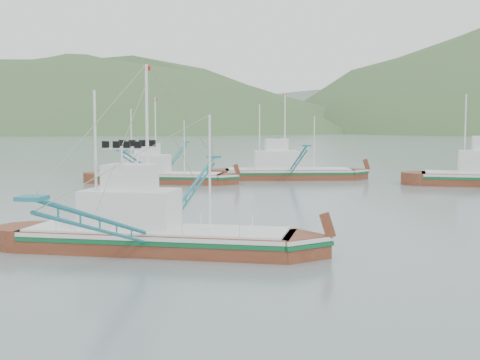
# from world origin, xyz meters

# --- Properties ---
(ground) EXTENTS (1200.00, 1200.00, 0.00)m
(ground) POSITION_xyz_m (0.00, 0.00, 0.00)
(ground) COLOR slate
(ground) RESTS_ON ground
(main_boat) EXTENTS (14.32, 25.91, 10.49)m
(main_boat) POSITION_xyz_m (-3.22, -1.20, 1.50)
(main_boat) COLOR #622914
(main_boat) RESTS_ON ground
(bg_boat_far) EXTENTS (15.37, 26.42, 10.89)m
(bg_boat_far) POSITION_xyz_m (-1.89, 43.42, 2.00)
(bg_boat_far) COLOR #622914
(bg_boat_far) RESTS_ON ground
(bg_boat_left) EXTENTS (13.96, 25.05, 10.13)m
(bg_boat_left) POSITION_xyz_m (-15.21, 35.69, 1.39)
(bg_boat_left) COLOR #622914
(bg_boat_left) RESTS_ON ground
(headland_left) EXTENTS (448.00, 308.00, 210.00)m
(headland_left) POSITION_xyz_m (-180.00, 360.00, 0.00)
(headland_left) COLOR #3B5A2E
(headland_left) RESTS_ON ground
(ridge_distant) EXTENTS (960.00, 400.00, 240.00)m
(ridge_distant) POSITION_xyz_m (30.00, 560.00, 0.00)
(ridge_distant) COLOR slate
(ridge_distant) RESTS_ON ground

